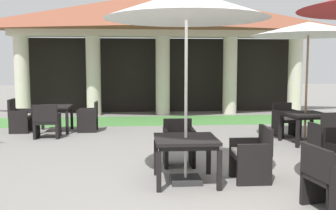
% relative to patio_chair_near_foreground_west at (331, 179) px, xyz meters
% --- Properties ---
extents(ground_plane, '(60.00, 60.00, 0.00)m').
position_rel_patio_chair_near_foreground_west_xyz_m(ground_plane, '(-1.37, 0.82, -0.41)').
color(ground_plane, gray).
extents(background_pavilion, '(11.20, 3.08, 4.40)m').
position_rel_patio_chair_near_foreground_west_xyz_m(background_pavilion, '(-1.37, 9.83, 2.95)').
color(background_pavilion, beige).
rests_on(background_pavilion, ground).
extents(lawn_strip, '(13.00, 2.16, 0.01)m').
position_rel_patio_chair_near_foreground_west_xyz_m(lawn_strip, '(-1.37, 8.14, -0.40)').
color(lawn_strip, '#47843D').
rests_on(lawn_strip, ground).
extents(patio_chair_near_foreground_west, '(0.65, 0.70, 0.84)m').
position_rel_patio_chair_near_foreground_west_xyz_m(patio_chair_near_foreground_west, '(0.00, 0.00, 0.00)').
color(patio_chair_near_foreground_west, black).
rests_on(patio_chair_near_foreground_west, ground).
extents(patio_table_mid_left, '(0.97, 0.97, 0.71)m').
position_rel_patio_chair_near_foreground_west_xyz_m(patio_table_mid_left, '(-1.66, 1.37, 0.21)').
color(patio_table_mid_left, black).
rests_on(patio_table_mid_left, ground).
extents(patio_umbrella_mid_left, '(2.49, 2.49, 3.01)m').
position_rel_patio_chair_near_foreground_west_xyz_m(patio_umbrella_mid_left, '(-1.66, 1.37, 2.31)').
color(patio_umbrella_mid_left, '#2D2D2D').
rests_on(patio_umbrella_mid_left, ground).
extents(patio_chair_mid_left_north, '(0.56, 0.55, 0.83)m').
position_rel_patio_chair_near_foreground_west_xyz_m(patio_chair_mid_left_north, '(-1.64, 2.42, 0.00)').
color(patio_chair_mid_left_north, black).
rests_on(patio_chair_mid_left_north, ground).
extents(patio_chair_mid_left_east, '(0.55, 0.58, 0.87)m').
position_rel_patio_chair_near_foreground_west_xyz_m(patio_chair_mid_left_east, '(-0.60, 1.35, -0.00)').
color(patio_chair_mid_left_east, black).
rests_on(patio_chair_mid_left_east, ground).
extents(patio_table_mid_right, '(0.98, 0.98, 0.72)m').
position_rel_patio_chair_near_foreground_west_xyz_m(patio_table_mid_right, '(1.52, 4.13, 0.22)').
color(patio_table_mid_right, black).
rests_on(patio_table_mid_right, ground).
extents(patio_umbrella_mid_right, '(2.59, 2.59, 2.86)m').
position_rel_patio_chair_near_foreground_west_xyz_m(patio_umbrella_mid_right, '(1.52, 4.13, 2.21)').
color(patio_umbrella_mid_right, '#2D2D2D').
rests_on(patio_umbrella_mid_right, ground).
extents(patio_chair_mid_right_north, '(0.60, 0.63, 0.84)m').
position_rel_patio_chair_near_foreground_west_xyz_m(patio_chair_mid_right_north, '(1.43, 5.05, 0.00)').
color(patio_chair_mid_right_north, black).
rests_on(patio_chair_mid_right_north, ground).
extents(patio_chair_mid_right_south, '(0.69, 0.58, 0.86)m').
position_rel_patio_chair_near_foreground_west_xyz_m(patio_chair_mid_right_south, '(1.62, 3.20, -0.01)').
color(patio_chair_mid_right_south, black).
rests_on(patio_chair_mid_right_south, ground).
extents(patio_table_far_back, '(0.88, 0.88, 0.71)m').
position_rel_patio_chair_near_foreground_west_xyz_m(patio_table_far_back, '(-4.60, 6.28, 0.21)').
color(patio_table_far_back, black).
rests_on(patio_table_far_back, ground).
extents(patio_chair_far_back_east, '(0.53, 0.55, 0.81)m').
position_rel_patio_chair_near_foreground_west_xyz_m(patio_chair_far_back_east, '(-3.68, 6.28, -0.01)').
color(patio_chair_far_back_east, black).
rests_on(patio_chair_far_back_east, ground).
extents(patio_chair_far_back_west, '(0.51, 0.55, 0.91)m').
position_rel_patio_chair_near_foreground_west_xyz_m(patio_chair_far_back_west, '(-5.54, 6.28, -0.00)').
color(patio_chair_far_back_west, black).
rests_on(patio_chair_far_back_west, ground).
extents(patio_chair_far_back_south, '(0.61, 0.50, 0.86)m').
position_rel_patio_chair_near_foreground_west_xyz_m(patio_chair_far_back_south, '(-4.61, 5.35, -0.01)').
color(patio_chair_far_back_south, black).
rests_on(patio_chair_far_back_south, ground).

